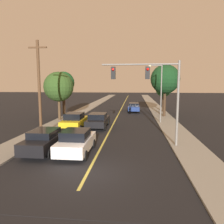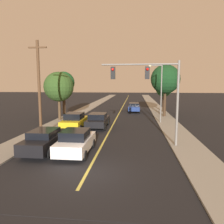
% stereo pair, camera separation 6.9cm
% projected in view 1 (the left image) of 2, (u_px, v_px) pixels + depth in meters
% --- Properties ---
extents(ground_plane, '(200.00, 200.00, 0.00)m').
position_uv_depth(ground_plane, '(88.00, 173.00, 11.55)').
color(ground_plane, black).
extents(road_surface, '(10.28, 80.00, 0.01)m').
position_uv_depth(road_surface, '(123.00, 105.00, 47.05)').
color(road_surface, black).
rests_on(road_surface, ground).
extents(sidewalk_left, '(2.50, 80.00, 0.12)m').
position_uv_depth(sidewalk_left, '(94.00, 105.00, 47.70)').
color(sidewalk_left, gray).
rests_on(sidewalk_left, ground).
extents(sidewalk_right, '(2.50, 80.00, 0.12)m').
position_uv_depth(sidewalk_right, '(153.00, 105.00, 46.39)').
color(sidewalk_right, gray).
rests_on(sidewalk_right, ground).
extents(car_near_lane_front, '(2.01, 4.36, 1.63)m').
position_uv_depth(car_near_lane_front, '(76.00, 142.00, 14.62)').
color(car_near_lane_front, white).
rests_on(car_near_lane_front, ground).
extents(car_near_lane_second, '(2.06, 4.85, 1.54)m').
position_uv_depth(car_near_lane_second, '(98.00, 120.00, 23.25)').
color(car_near_lane_second, black).
rests_on(car_near_lane_second, ground).
extents(car_outer_lane_front, '(1.93, 4.94, 1.55)m').
position_uv_depth(car_outer_lane_front, '(46.00, 140.00, 15.14)').
color(car_outer_lane_front, black).
rests_on(car_outer_lane_front, ground).
extents(car_outer_lane_second, '(2.03, 4.62, 1.69)m').
position_uv_depth(car_outer_lane_second, '(75.00, 121.00, 22.51)').
color(car_outer_lane_second, gold).
rests_on(car_outer_lane_second, ground).
extents(car_far_oncoming, '(1.92, 5.09, 1.44)m').
position_uv_depth(car_far_oncoming, '(134.00, 107.00, 36.25)').
color(car_far_oncoming, navy).
rests_on(car_far_oncoming, ground).
extents(traffic_signal_mast, '(5.63, 0.42, 6.19)m').
position_uv_depth(traffic_signal_mast, '(153.00, 85.00, 15.84)').
color(traffic_signal_mast, slate).
rests_on(traffic_signal_mast, ground).
extents(streetlamp_right, '(1.63, 0.36, 6.74)m').
position_uv_depth(streetlamp_right, '(158.00, 85.00, 25.31)').
color(streetlamp_right, slate).
rests_on(streetlamp_right, ground).
extents(utility_pole_left, '(1.60, 0.24, 8.16)m').
position_uv_depth(utility_pole_left, '(39.00, 87.00, 18.70)').
color(utility_pole_left, '#513823').
rests_on(utility_pole_left, ground).
extents(tree_left_near, '(3.67, 3.67, 5.99)m').
position_uv_depth(tree_left_near, '(59.00, 87.00, 27.02)').
color(tree_left_near, '#4C3823').
rests_on(tree_left_near, ground).
extents(tree_left_far, '(2.94, 2.94, 6.14)m').
position_uv_depth(tree_left_far, '(63.00, 83.00, 29.30)').
color(tree_left_far, '#3D2B1C').
rests_on(tree_left_far, ground).
extents(tree_right_near, '(3.99, 3.99, 7.13)m').
position_uv_depth(tree_right_near, '(165.00, 79.00, 29.86)').
color(tree_right_near, '#3D2B1C').
rests_on(tree_right_near, ground).
extents(tree_right_far, '(2.63, 2.63, 5.04)m').
position_uv_depth(tree_right_far, '(164.00, 89.00, 35.14)').
color(tree_right_far, '#3D2B1C').
rests_on(tree_right_far, ground).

